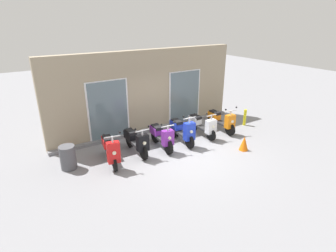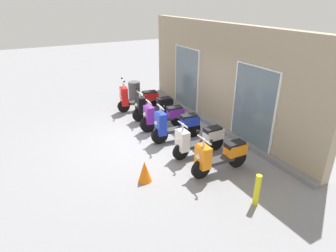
{
  "view_description": "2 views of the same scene",
  "coord_description": "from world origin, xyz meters",
  "px_view_note": "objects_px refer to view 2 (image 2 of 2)",
  "views": [
    {
      "loc": [
        -4.97,
        -6.73,
        4.36
      ],
      "look_at": [
        -0.18,
        0.77,
        0.79
      ],
      "focal_mm": 29.03,
      "sensor_mm": 36.0,
      "label": 1
    },
    {
      "loc": [
        7.06,
        -3.11,
        3.92
      ],
      "look_at": [
        0.4,
        0.5,
        0.5
      ],
      "focal_mm": 30.72,
      "sensor_mm": 36.0,
      "label": 2
    }
  ],
  "objects_px": {
    "scooter_orange": "(220,155)",
    "curb_bollard": "(257,190)",
    "scooter_blue": "(175,125)",
    "traffic_cone": "(145,171)",
    "trash_bin": "(134,91)",
    "scooter_purple": "(163,116)",
    "scooter_red": "(137,98)",
    "scooter_black": "(153,106)",
    "scooter_white": "(199,139)"
  },
  "relations": [
    {
      "from": "scooter_black",
      "to": "trash_bin",
      "type": "distance_m",
      "value": 2.23
    },
    {
      "from": "scooter_blue",
      "to": "scooter_orange",
      "type": "xyz_separation_m",
      "value": [
        2.0,
        0.09,
        -0.02
      ]
    },
    {
      "from": "scooter_blue",
      "to": "traffic_cone",
      "type": "relative_size",
      "value": 3.03
    },
    {
      "from": "scooter_white",
      "to": "trash_bin",
      "type": "distance_m",
      "value": 5.07
    },
    {
      "from": "scooter_red",
      "to": "traffic_cone",
      "type": "xyz_separation_m",
      "value": [
        4.28,
        -1.63,
        -0.23
      ]
    },
    {
      "from": "scooter_red",
      "to": "scooter_blue",
      "type": "height_order",
      "value": "scooter_blue"
    },
    {
      "from": "scooter_blue",
      "to": "curb_bollard",
      "type": "height_order",
      "value": "scooter_blue"
    },
    {
      "from": "scooter_blue",
      "to": "trash_bin",
      "type": "xyz_separation_m",
      "value": [
        -4.03,
        0.36,
        -0.11
      ]
    },
    {
      "from": "scooter_white",
      "to": "curb_bollard",
      "type": "xyz_separation_m",
      "value": [
        2.27,
        -0.11,
        -0.11
      ]
    },
    {
      "from": "traffic_cone",
      "to": "scooter_purple",
      "type": "bearing_deg",
      "value": 144.01
    },
    {
      "from": "trash_bin",
      "to": "traffic_cone",
      "type": "bearing_deg",
      "value": -20.1
    },
    {
      "from": "scooter_white",
      "to": "curb_bollard",
      "type": "distance_m",
      "value": 2.27
    },
    {
      "from": "scooter_blue",
      "to": "curb_bollard",
      "type": "xyz_separation_m",
      "value": [
        3.3,
        0.01,
        -0.14
      ]
    },
    {
      "from": "scooter_orange",
      "to": "trash_bin",
      "type": "height_order",
      "value": "scooter_orange"
    },
    {
      "from": "curb_bollard",
      "to": "scooter_black",
      "type": "bearing_deg",
      "value": 178.4
    },
    {
      "from": "scooter_orange",
      "to": "trash_bin",
      "type": "xyz_separation_m",
      "value": [
        -6.03,
        0.27,
        -0.09
      ]
    },
    {
      "from": "trash_bin",
      "to": "traffic_cone",
      "type": "xyz_separation_m",
      "value": [
        5.51,
        -2.01,
        -0.12
      ]
    },
    {
      "from": "scooter_blue",
      "to": "traffic_cone",
      "type": "xyz_separation_m",
      "value": [
        1.47,
        -1.65,
        -0.23
      ]
    },
    {
      "from": "curb_bollard",
      "to": "traffic_cone",
      "type": "bearing_deg",
      "value": -137.65
    },
    {
      "from": "scooter_black",
      "to": "traffic_cone",
      "type": "distance_m",
      "value": 3.76
    },
    {
      "from": "scooter_purple",
      "to": "scooter_orange",
      "type": "height_order",
      "value": "scooter_orange"
    },
    {
      "from": "scooter_orange",
      "to": "traffic_cone",
      "type": "height_order",
      "value": "scooter_orange"
    },
    {
      "from": "scooter_red",
      "to": "scooter_black",
      "type": "distance_m",
      "value": 1.0
    },
    {
      "from": "scooter_red",
      "to": "scooter_purple",
      "type": "distance_m",
      "value": 1.93
    },
    {
      "from": "scooter_black",
      "to": "scooter_white",
      "type": "height_order",
      "value": "scooter_black"
    },
    {
      "from": "scooter_purple",
      "to": "scooter_white",
      "type": "distance_m",
      "value": 1.91
    },
    {
      "from": "scooter_red",
      "to": "scooter_blue",
      "type": "bearing_deg",
      "value": 0.44
    },
    {
      "from": "scooter_red",
      "to": "traffic_cone",
      "type": "distance_m",
      "value": 4.58
    },
    {
      "from": "scooter_black",
      "to": "scooter_white",
      "type": "relative_size",
      "value": 1.0
    },
    {
      "from": "scooter_white",
      "to": "scooter_orange",
      "type": "relative_size",
      "value": 1.0
    },
    {
      "from": "curb_bollard",
      "to": "trash_bin",
      "type": "bearing_deg",
      "value": 177.31
    },
    {
      "from": "scooter_orange",
      "to": "curb_bollard",
      "type": "distance_m",
      "value": 1.31
    },
    {
      "from": "scooter_purple",
      "to": "trash_bin",
      "type": "bearing_deg",
      "value": 174.39
    },
    {
      "from": "traffic_cone",
      "to": "scooter_red",
      "type": "bearing_deg",
      "value": 159.09
    },
    {
      "from": "scooter_white",
      "to": "traffic_cone",
      "type": "xyz_separation_m",
      "value": [
        0.44,
        -1.78,
        -0.2
      ]
    },
    {
      "from": "scooter_blue",
      "to": "curb_bollard",
      "type": "relative_size",
      "value": 2.25
    },
    {
      "from": "scooter_red",
      "to": "curb_bollard",
      "type": "distance_m",
      "value": 6.11
    },
    {
      "from": "traffic_cone",
      "to": "curb_bollard",
      "type": "relative_size",
      "value": 0.74
    },
    {
      "from": "scooter_white",
      "to": "scooter_orange",
      "type": "bearing_deg",
      "value": -2.55
    },
    {
      "from": "scooter_orange",
      "to": "scooter_red",
      "type": "bearing_deg",
      "value": -178.72
    },
    {
      "from": "scooter_red",
      "to": "curb_bollard",
      "type": "relative_size",
      "value": 2.26
    },
    {
      "from": "scooter_purple",
      "to": "scooter_blue",
      "type": "bearing_deg",
      "value": -3.23
    },
    {
      "from": "scooter_blue",
      "to": "traffic_cone",
      "type": "height_order",
      "value": "scooter_blue"
    },
    {
      "from": "scooter_red",
      "to": "trash_bin",
      "type": "height_order",
      "value": "scooter_red"
    },
    {
      "from": "scooter_blue",
      "to": "scooter_purple",
      "type": "bearing_deg",
      "value": 176.77
    },
    {
      "from": "trash_bin",
      "to": "scooter_white",
      "type": "bearing_deg",
      "value": -2.61
    },
    {
      "from": "scooter_black",
      "to": "scooter_blue",
      "type": "relative_size",
      "value": 1.0
    },
    {
      "from": "scooter_purple",
      "to": "scooter_red",
      "type": "bearing_deg",
      "value": -177.9
    },
    {
      "from": "scooter_purple",
      "to": "scooter_blue",
      "type": "distance_m",
      "value": 0.88
    },
    {
      "from": "scooter_black",
      "to": "traffic_cone",
      "type": "bearing_deg",
      "value": -28.86
    }
  ]
}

